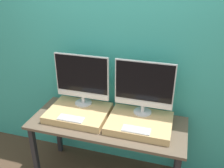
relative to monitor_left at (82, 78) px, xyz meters
The scene contains 8 objects.
wall_back 0.43m from the monitor_left, 34.75° to the left, with size 8.00×0.04×2.60m.
workbench 0.60m from the monitor_left, 26.71° to the right, with size 1.61×0.66×0.78m.
wooden_riser_left 0.37m from the monitor_left, 90.00° to the right, with size 0.63×0.49×0.08m.
monitor_left is the anchor object (origin of this frame).
keyboard_left 0.44m from the monitor_left, 90.00° to the right, with size 0.27×0.11×0.01m.
wooden_riser_right 0.76m from the monitor_left, 12.05° to the right, with size 0.63×0.49×0.08m.
monitor_right 0.67m from the monitor_left, ahead, with size 0.60×0.19×0.57m.
keyboard_right 0.80m from the monitor_left, 26.10° to the right, with size 0.27×0.11×0.01m.
Camera 1 is at (0.66, -1.72, 2.26)m, focal length 40.00 mm.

